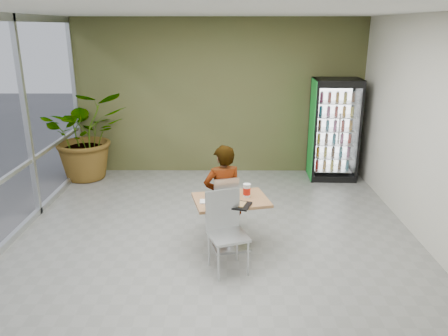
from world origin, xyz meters
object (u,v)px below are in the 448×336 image
at_px(seated_woman, 223,197).
at_px(potted_plant, 86,135).
at_px(chair_near, 225,224).
at_px(soda_cup, 247,191).
at_px(beverage_fridge, 334,130).
at_px(dining_table, 231,213).
at_px(cafeteria_tray, 235,205).
at_px(chair_far, 225,199).

relative_size(seated_woman, potted_plant, 0.91).
height_order(seated_woman, potted_plant, potted_plant).
height_order(chair_near, potted_plant, potted_plant).
bearing_deg(soda_cup, chair_near, -116.75).
distance_m(seated_woman, beverage_fridge, 3.37).
bearing_deg(seated_woman, soda_cup, 105.44).
bearing_deg(dining_table, soda_cup, 19.00).
height_order(dining_table, chair_near, chair_near).
distance_m(chair_near, cafeteria_tray, 0.33).
distance_m(chair_near, potted_plant, 4.56).
relative_size(seated_woman, soda_cup, 8.79).
xyz_separation_m(chair_near, potted_plant, (-2.84, 3.55, 0.30)).
relative_size(dining_table, beverage_fridge, 0.56).
height_order(dining_table, soda_cup, soda_cup).
height_order(chair_near, cafeteria_tray, chair_near).
xyz_separation_m(chair_near, beverage_fridge, (2.20, 3.58, 0.41)).
xyz_separation_m(chair_far, beverage_fridge, (2.21, 2.51, 0.51)).
relative_size(cafeteria_tray, beverage_fridge, 0.20).
relative_size(dining_table, seated_woman, 0.68).
bearing_deg(beverage_fridge, chair_near, -119.20).
xyz_separation_m(chair_far, chair_near, (0.01, -1.07, 0.09)).
relative_size(chair_far, seated_woman, 0.53).
height_order(dining_table, potted_plant, potted_plant).
bearing_deg(beverage_fridge, dining_table, -122.31).
relative_size(chair_far, chair_near, 0.85).
bearing_deg(potted_plant, beverage_fridge, 0.33).
height_order(dining_table, cafeteria_tray, cafeteria_tray).
bearing_deg(cafeteria_tray, soda_cup, 61.41).
bearing_deg(chair_near, chair_far, 71.14).
xyz_separation_m(cafeteria_tray, potted_plant, (-2.96, 3.28, 0.15)).
height_order(soda_cup, beverage_fridge, beverage_fridge).
bearing_deg(soda_cup, seated_woman, 122.64).
distance_m(dining_table, beverage_fridge, 3.76).
xyz_separation_m(soda_cup, beverage_fridge, (1.90, 2.99, 0.18)).
distance_m(chair_far, chair_near, 1.08).
height_order(chair_near, beverage_fridge, beverage_fridge).
height_order(chair_near, soda_cup, chair_near).
relative_size(cafeteria_tray, potted_plant, 0.22).
bearing_deg(chair_far, potted_plant, -58.41).
bearing_deg(soda_cup, beverage_fridge, 57.58).
bearing_deg(potted_plant, dining_table, -46.16).
relative_size(soda_cup, potted_plant, 0.10).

